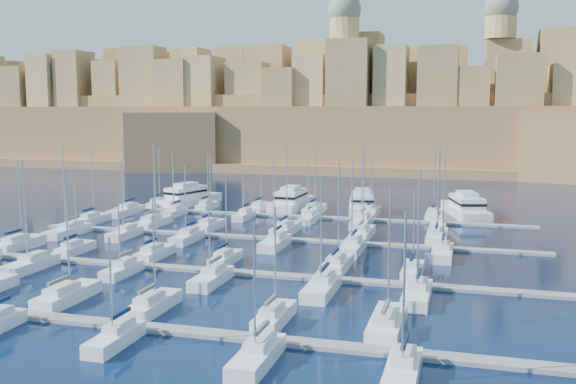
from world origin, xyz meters
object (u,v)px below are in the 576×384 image
(sailboat_2, at_px, (67,295))
(motor_yacht_c, at_px, (362,204))
(motor_yacht_d, at_px, (466,208))
(sailboat_4, at_px, (274,316))
(motor_yacht_a, at_px, (188,197))
(motor_yacht_b, at_px, (291,201))

(sailboat_2, bearing_deg, motor_yacht_c, 73.41)
(motor_yacht_d, bearing_deg, motor_yacht_c, -178.06)
(sailboat_2, relative_size, sailboat_4, 1.28)
(motor_yacht_a, bearing_deg, sailboat_2, -75.71)
(motor_yacht_a, bearing_deg, motor_yacht_b, 1.05)
(motor_yacht_b, bearing_deg, sailboat_4, -75.82)
(motor_yacht_a, relative_size, motor_yacht_c, 0.99)
(motor_yacht_a, distance_m, motor_yacht_b, 23.67)
(sailboat_4, bearing_deg, motor_yacht_a, 120.50)
(motor_yacht_a, height_order, motor_yacht_c, same)
(motor_yacht_c, bearing_deg, sailboat_2, -106.59)
(motor_yacht_b, xyz_separation_m, motor_yacht_c, (15.08, -0.30, 0.00))
(motor_yacht_a, bearing_deg, motor_yacht_c, 0.19)
(sailboat_2, bearing_deg, motor_yacht_d, 59.72)
(sailboat_2, relative_size, motor_yacht_a, 0.85)
(sailboat_2, distance_m, motor_yacht_d, 82.07)
(motor_yacht_b, bearing_deg, motor_yacht_c, -1.15)
(motor_yacht_c, relative_size, motor_yacht_d, 0.92)
(sailboat_4, distance_m, motor_yacht_a, 82.05)
(motor_yacht_c, bearing_deg, sailboat_4, -87.66)
(sailboat_2, relative_size, motor_yacht_b, 0.84)
(motor_yacht_a, distance_m, motor_yacht_c, 38.75)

